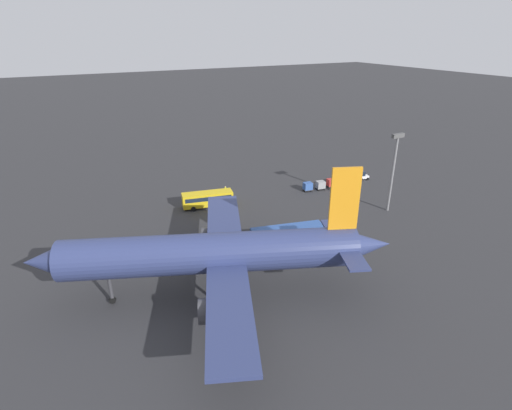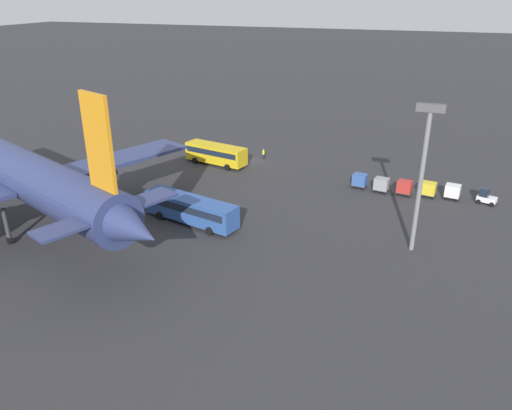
% 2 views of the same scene
% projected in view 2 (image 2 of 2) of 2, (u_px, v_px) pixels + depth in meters
% --- Properties ---
extents(ground_plane, '(600.00, 600.00, 0.00)m').
position_uv_depth(ground_plane, '(253.00, 161.00, 83.23)').
color(ground_plane, '#2D2D30').
extents(airplane, '(46.95, 40.31, 18.45)m').
position_uv_depth(airplane, '(24.00, 175.00, 56.70)').
color(airplane, navy).
rests_on(airplane, ground).
extents(shuttle_bus_near, '(10.83, 4.99, 3.22)m').
position_uv_depth(shuttle_bus_near, '(216.00, 153.00, 80.87)').
color(shuttle_bus_near, gold).
rests_on(shuttle_bus_near, ground).
extents(shuttle_bus_far, '(12.96, 5.62, 3.25)m').
position_uv_depth(shuttle_bus_far, '(191.00, 208.00, 60.48)').
color(shuttle_bus_far, '#2D5199').
rests_on(shuttle_bus_far, ground).
extents(baggage_tug, '(2.68, 2.22, 2.10)m').
position_uv_depth(baggage_tug, '(486.00, 197.00, 66.41)').
color(baggage_tug, white).
rests_on(baggage_tug, ground).
extents(worker_person, '(0.38, 0.38, 1.74)m').
position_uv_depth(worker_person, '(263.00, 154.00, 83.71)').
color(worker_person, '#1E1E2D').
rests_on(worker_person, ground).
extents(cargo_cart_white, '(2.22, 1.96, 2.06)m').
position_uv_depth(cargo_cart_white, '(453.00, 191.00, 67.63)').
color(cargo_cart_white, '#38383D').
rests_on(cargo_cart_white, ground).
extents(cargo_cart_yellow, '(2.22, 1.96, 2.06)m').
position_uv_depth(cargo_cart_yellow, '(428.00, 189.00, 68.43)').
color(cargo_cart_yellow, '#38383D').
rests_on(cargo_cart_yellow, ground).
extents(cargo_cart_red, '(2.22, 1.96, 2.06)m').
position_uv_depth(cargo_cart_red, '(404.00, 187.00, 69.01)').
color(cargo_cart_red, '#38383D').
rests_on(cargo_cart_red, ground).
extents(cargo_cart_grey, '(2.22, 1.96, 2.06)m').
position_uv_depth(cargo_cart_grey, '(381.00, 184.00, 70.00)').
color(cargo_cart_grey, '#38383D').
rests_on(cargo_cart_grey, ground).
extents(cargo_cart_blue, '(2.22, 1.96, 2.06)m').
position_uv_depth(cargo_cart_blue, '(360.00, 180.00, 71.53)').
color(cargo_cart_blue, '#38383D').
rests_on(cargo_cart_blue, ground).
extents(light_pole, '(2.80, 0.70, 16.10)m').
position_uv_depth(light_pole, '(423.00, 163.00, 51.03)').
color(light_pole, slate).
rests_on(light_pole, ground).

